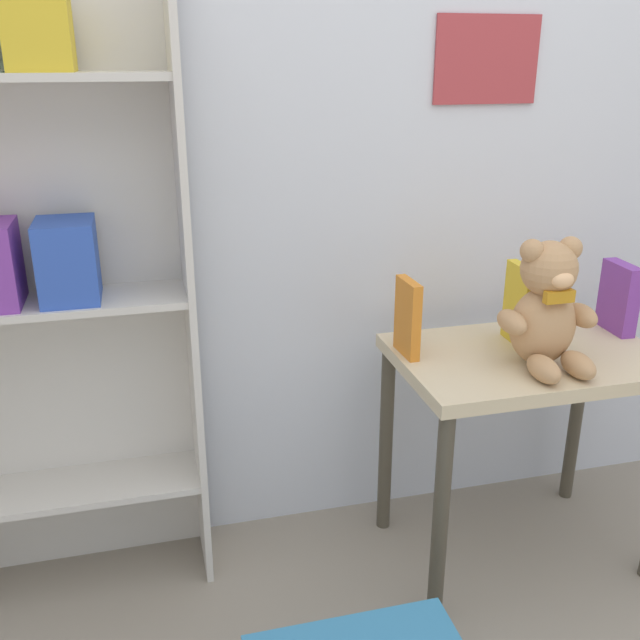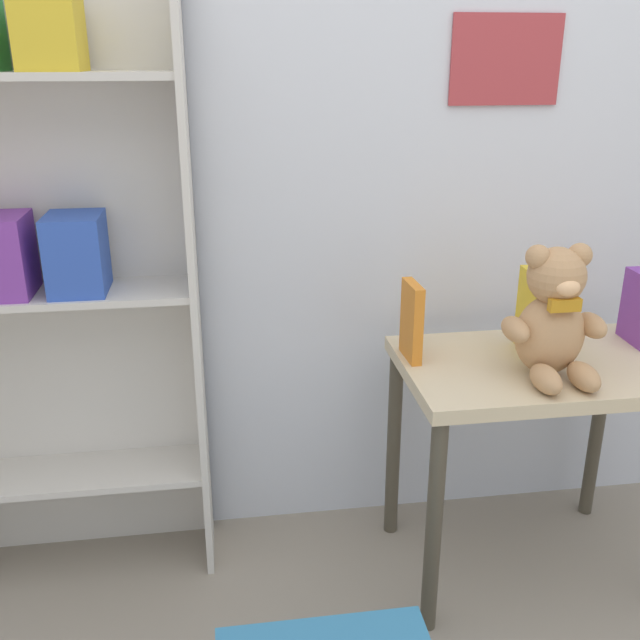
{
  "view_description": "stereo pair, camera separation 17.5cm",
  "coord_description": "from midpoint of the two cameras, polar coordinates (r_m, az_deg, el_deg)",
  "views": [
    {
      "loc": [
        -0.71,
        -0.57,
        1.36
      ],
      "look_at": [
        -0.3,
        1.02,
        0.75
      ],
      "focal_mm": 40.0,
      "sensor_mm": 36.0,
      "label": 1
    },
    {
      "loc": [
        -0.54,
        -0.6,
        1.36
      ],
      "look_at": [
        -0.3,
        1.02,
        0.75
      ],
      "focal_mm": 40.0,
      "sensor_mm": 36.0,
      "label": 2
    }
  ],
  "objects": [
    {
      "name": "wall_back",
      "position": [
        2.01,
        10.1,
        16.87
      ],
      "size": [
        4.8,
        0.07,
        2.5
      ],
      "color": "silver",
      "rests_on": "ground_plane"
    },
    {
      "name": "bookshelf_side",
      "position": [
        1.87,
        -18.74,
        4.75
      ],
      "size": [
        0.74,
        0.23,
        1.61
      ],
      "color": "beige",
      "rests_on": "ground_plane"
    },
    {
      "name": "display_table",
      "position": [
        1.97,
        19.23,
        -5.75
      ],
      "size": [
        0.7,
        0.46,
        0.63
      ],
      "color": "beige",
      "rests_on": "ground_plane"
    },
    {
      "name": "teddy_bear",
      "position": [
        1.81,
        20.86,
        0.13
      ],
      "size": [
        0.25,
        0.23,
        0.33
      ],
      "color": "tan",
      "rests_on": "display_table"
    },
    {
      "name": "book_standing_orange",
      "position": [
        1.84,
        10.07,
        -0.14
      ],
      "size": [
        0.03,
        0.12,
        0.2
      ],
      "primitive_type": "cube",
      "rotation": [
        0.0,
        0.0,
        0.03
      ],
      "color": "orange",
      "rests_on": "display_table"
    },
    {
      "name": "book_standing_yellow",
      "position": [
        1.96,
        18.94,
        0.59
      ],
      "size": [
        0.03,
        0.13,
        0.22
      ],
      "primitive_type": "cube",
      "rotation": [
        0.0,
        0.0,
        -0.04
      ],
      "color": "gold",
      "rests_on": "display_table"
    },
    {
      "name": "book_standing_purple",
      "position": [
        2.13,
        26.44,
        0.79
      ],
      "size": [
        0.05,
        0.14,
        0.2
      ],
      "primitive_type": "cube",
      "rotation": [
        0.0,
        0.0,
        -0.04
      ],
      "color": "purple",
      "rests_on": "display_table"
    }
  ]
}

